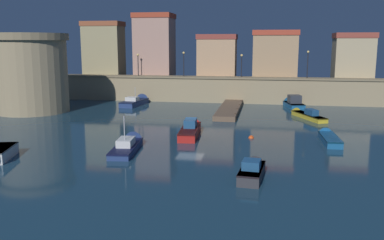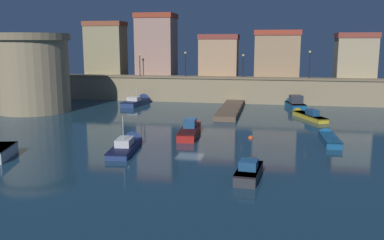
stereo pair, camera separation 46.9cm
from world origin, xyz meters
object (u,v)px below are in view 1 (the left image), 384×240
Objects in this scene: moored_boat_0 at (129,144)px; moored_boat_3 at (292,103)px; moored_boat_1 at (328,137)px; moored_boat_2 at (253,169)px; quay_lamp_0 at (138,61)px; mooring_buoy_1 at (251,138)px; moored_boat_6 at (305,114)px; moored_boat_7 at (138,101)px; moored_boat_5 at (191,128)px; mooring_buoy_0 at (122,143)px; quay_lamp_3 at (308,60)px; quay_lamp_2 at (242,62)px; quay_lamp_1 at (184,60)px; fortress_tower at (31,73)px.

moored_boat_3 is at bearing -35.47° from moored_boat_0.
moored_boat_2 reaches higher than moored_boat_1.
quay_lamp_0 reaches higher than mooring_buoy_1.
moored_boat_6 is (14.76, 16.58, 0.02)m from moored_boat_0.
quay_lamp_0 reaches higher than moored_boat_7.
moored_boat_3 reaches higher than moored_boat_5.
moored_boat_1 is at bearing 13.21° from mooring_buoy_0.
mooring_buoy_0 is 1.43× the size of mooring_buoy_1.
quay_lamp_3 is at bearing -4.98° from moored_boat_2.
quay_lamp_2 is at bearing 95.95° from mooring_buoy_1.
moored_boat_6 is at bearing -48.00° from moored_boat_0.
quay_lamp_1 reaches higher than moored_boat_5.
quay_lamp_2 is 33.15m from moored_boat_2.
quay_lamp_3 is (23.40, 0.00, 0.29)m from quay_lamp_0.
moored_boat_7 reaches higher than mooring_buoy_1.
fortress_tower is 1.25× the size of moored_boat_5.
quay_lamp_1 is at bearing 115.14° from mooring_buoy_1.
moored_boat_2 is 9.80× the size of mooring_buoy_1.
moored_boat_1 is 11.93× the size of mooring_buoy_1.
mooring_buoy_1 is at bearing 130.59° from moored_boat_6.
quay_lamp_3 reaches higher than quay_lamp_2.
quay_lamp_2 is 4.55× the size of mooring_buoy_0.
moored_boat_6 is at bearing -33.78° from quay_lamp_1.
moored_boat_3 is at bearing -32.32° from moored_boat_5.
fortress_tower reaches higher than moored_boat_3.
quay_lamp_0 is 0.86× the size of quay_lamp_3.
quay_lamp_2 is 0.56× the size of moored_boat_3.
moored_boat_3 is at bearing -6.20° from quay_lamp_0.
moored_boat_3 reaches higher than moored_boat_1.
moored_boat_5 is 1.04× the size of moored_boat_6.
moored_boat_0 is (-15.74, -27.14, -5.61)m from quay_lamp_3.
moored_boat_2 is at bearing 159.58° from moored_boat_3.
moored_boat_7 reaches higher than moored_boat_5.
mooring_buoy_0 is (-14.98, -23.38, -0.49)m from moored_boat_3.
moored_boat_5 is at bearing 32.72° from moored_boat_2.
quay_lamp_3 reaches higher than moored_boat_5.
quay_lamp_2 is 6.49× the size of mooring_buoy_1.
moored_boat_0 is 7.18m from moored_boat_5.
moored_boat_3 is 21.24m from moored_boat_5.
quay_lamp_0 is 0.44× the size of moored_boat_0.
moored_boat_2 is 10.63m from mooring_buoy_1.
quay_lamp_3 is (32.82, 12.16, 1.25)m from fortress_tower.
moored_boat_7 is at bearing 104.08° from mooring_buoy_0.
moored_boat_0 is 16.63m from moored_boat_1.
quay_lamp_0 is 0.44× the size of moored_boat_7.
moored_boat_7 is (10.45, 8.29, -4.28)m from fortress_tower.
mooring_buoy_1 is at bearing 89.55° from moored_boat_1.
quay_lamp_1 reaches higher than moored_boat_0.
moored_boat_0 is 1.27× the size of moored_boat_3.
moored_boat_3 is (13.83, 24.80, 0.16)m from moored_boat_0.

